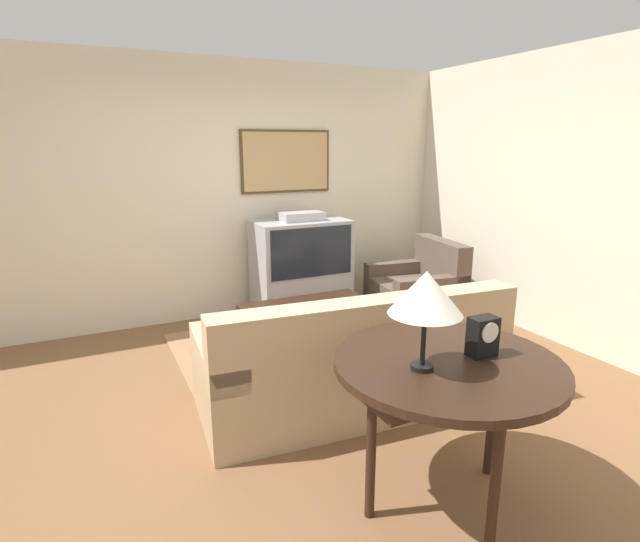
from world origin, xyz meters
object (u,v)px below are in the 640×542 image
(coffee_table, at_px, (308,309))
(table_lamp, at_px, (426,294))
(armchair, at_px, (418,291))
(mantel_clock, at_px, (483,336))
(tv, at_px, (301,268))
(console_table, at_px, (448,372))
(couch, at_px, (352,365))

(coffee_table, height_order, table_lamp, table_lamp)
(armchair, height_order, table_lamp, table_lamp)
(table_lamp, bearing_deg, mantel_clock, -0.18)
(tv, bearing_deg, mantel_clock, -96.48)
(table_lamp, relative_size, mantel_clock, 2.37)
(mantel_clock, bearing_deg, table_lamp, 179.82)
(armchair, distance_m, console_table, 3.09)
(tv, distance_m, console_table, 3.09)
(mantel_clock, bearing_deg, tv, 83.52)
(table_lamp, bearing_deg, console_table, 8.17)
(coffee_table, relative_size, mantel_clock, 5.80)
(mantel_clock, bearing_deg, armchair, 59.00)
(tv, height_order, mantel_clock, tv)
(console_table, bearing_deg, armchair, 55.74)
(couch, bearing_deg, mantel_clock, 100.55)
(coffee_table, bearing_deg, couch, -97.76)
(couch, height_order, armchair, couch)
(coffee_table, xyz_separation_m, console_table, (-0.22, -2.16, 0.35))
(armchair, bearing_deg, coffee_table, -68.76)
(coffee_table, xyz_separation_m, mantel_clock, (-0.03, -2.18, 0.53))
(armchair, bearing_deg, console_table, -26.82)
(couch, xyz_separation_m, mantel_clock, (0.11, -1.11, 0.60))
(couch, relative_size, coffee_table, 1.86)
(armchair, distance_m, coffee_table, 1.55)
(tv, relative_size, console_table, 1.01)
(mantel_clock, bearing_deg, coffee_table, 89.16)
(couch, relative_size, mantel_clock, 10.79)
(table_lamp, bearing_deg, couch, 77.08)
(tv, distance_m, mantel_clock, 3.11)
(couch, distance_m, table_lamp, 1.44)
(tv, relative_size, armchair, 1.15)
(table_lamp, distance_m, mantel_clock, 0.46)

